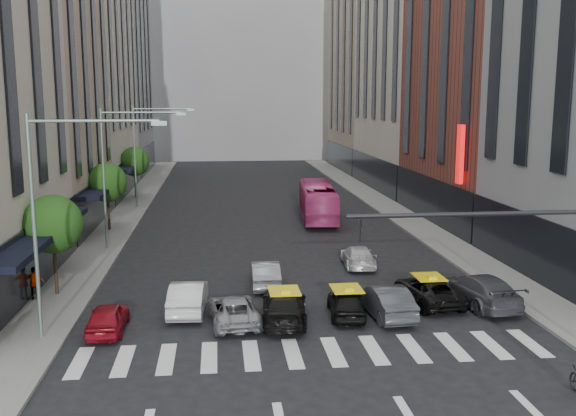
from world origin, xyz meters
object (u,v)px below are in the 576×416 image
object	(u,v)px
taxi_left	(284,306)
pedestrian_far	(35,283)
streetlamp_mid	(118,159)
car_white_front	(188,296)
car_red	(108,318)
streetlamp_far	(145,142)
taxi_center	(346,303)
streetlamp_near	(57,197)
bus	(318,201)

from	to	relation	value
taxi_left	pedestrian_far	bearing A→B (deg)	-13.04
streetlamp_mid	car_white_front	distance (m)	14.88
car_red	pedestrian_far	world-z (taller)	pedestrian_far
streetlamp_mid	streetlamp_far	bearing A→B (deg)	90.00
streetlamp_far	taxi_left	size ratio (longest dim) A/B	1.88
streetlamp_far	taxi_center	bearing A→B (deg)	-68.64
streetlamp_far	car_red	size ratio (longest dim) A/B	2.46
taxi_left	car_white_front	bearing A→B (deg)	-17.15
streetlamp_mid	taxi_center	distance (m)	19.54
streetlamp_far	car_white_front	distance (m)	29.93
car_red	car_white_front	distance (m)	3.96
streetlamp_far	car_white_front	bearing A→B (deg)	-80.54
streetlamp_far	car_white_front	size ratio (longest dim) A/B	2.02
streetlamp_near	streetlamp_far	distance (m)	32.00
car_red	car_white_front	xyz separation A→B (m)	(3.26, 2.25, 0.11)
bus	streetlamp_mid	bearing A→B (deg)	36.87
bus	pedestrian_far	bearing A→B (deg)	54.37
streetlamp_far	bus	world-z (taller)	streetlamp_far
taxi_left	taxi_center	xyz separation A→B (m)	(2.85, 0.36, -0.05)
taxi_left	bus	xyz separation A→B (m)	(5.24, 23.91, 0.80)
streetlamp_near	bus	size ratio (longest dim) A/B	0.84
car_red	streetlamp_far	bearing A→B (deg)	-86.81
pedestrian_far	car_red	bearing A→B (deg)	125.87
streetlamp_mid	taxi_left	distance (m)	18.22
streetlamp_mid	streetlamp_far	world-z (taller)	same
streetlamp_near	taxi_center	world-z (taller)	streetlamp_near
streetlamp_near	bus	xyz separation A→B (m)	(14.33, 25.01, -4.40)
streetlamp_mid	bus	xyz separation A→B (m)	(14.33, 9.01, -4.40)
pedestrian_far	streetlamp_near	bearing A→B (deg)	109.47
taxi_center	bus	bearing A→B (deg)	-90.72
taxi_center	bus	xyz separation A→B (m)	(2.39, 23.56, 0.86)
taxi_center	taxi_left	bearing A→B (deg)	12.21
car_red	taxi_left	bearing A→B (deg)	-176.46
streetlamp_far	car_red	bearing A→B (deg)	-87.10
streetlamp_far	pedestrian_far	bearing A→B (deg)	-95.43
pedestrian_far	car_white_front	bearing A→B (deg)	156.34
bus	pedestrian_far	xyz separation A→B (m)	(-16.89, -19.89, -0.54)
streetlamp_far	bus	distance (m)	16.54
streetlamp_near	streetlamp_far	world-z (taller)	same
taxi_center	bus	distance (m)	23.69
taxi_left	pedestrian_far	world-z (taller)	pedestrian_far
streetlamp_mid	streetlamp_far	distance (m)	16.00
streetlamp_far	pedestrian_far	xyz separation A→B (m)	(-2.56, -26.88, -4.95)
streetlamp_near	car_red	world-z (taller)	streetlamp_near
streetlamp_mid	car_red	xyz separation A→B (m)	(1.58, -15.33, -5.28)
streetlamp_mid	taxi_left	world-z (taller)	streetlamp_mid
streetlamp_mid	taxi_center	xyz separation A→B (m)	(11.94, -14.55, -5.26)
taxi_left	pedestrian_far	distance (m)	12.33
car_red	pedestrian_far	xyz separation A→B (m)	(-4.14, 4.45, 0.33)
car_red	pedestrian_far	bearing A→B (deg)	-46.79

